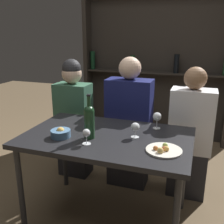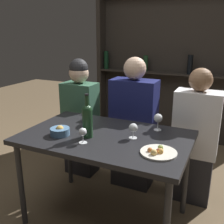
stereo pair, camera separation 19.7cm
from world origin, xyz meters
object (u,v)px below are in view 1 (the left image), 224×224
at_px(wine_glass_0, 135,128).
at_px(wine_glass_2, 86,134).
at_px(food_plate_0, 163,150).
at_px(seated_person_right, 190,138).
at_px(seated_person_center, 129,127).
at_px(seated_person_left, 74,120).
at_px(snack_bowl, 61,133).
at_px(wine_glass_1, 157,117).
at_px(wine_bottle, 89,120).

distance_m(wine_glass_0, wine_glass_2, 0.37).
distance_m(wine_glass_0, food_plate_0, 0.30).
bearing_deg(wine_glass_2, seated_person_right, 49.47).
xyz_separation_m(seated_person_center, seated_person_right, (0.57, 0.00, -0.03)).
bearing_deg(wine_glass_0, seated_person_left, 145.14).
height_order(food_plate_0, snack_bowl, snack_bowl).
bearing_deg(wine_glass_1, seated_person_left, 161.03).
xyz_separation_m(wine_bottle, wine_glass_0, (0.31, 0.12, -0.06)).
bearing_deg(seated_person_center, seated_person_left, 180.00).
bearing_deg(seated_person_left, seated_person_right, 0.00).
relative_size(food_plate_0, snack_bowl, 1.62).
xyz_separation_m(wine_glass_2, seated_person_left, (-0.50, 0.78, -0.21)).
height_order(wine_glass_0, wine_glass_1, wine_glass_1).
relative_size(wine_glass_2, snack_bowl, 0.76).
bearing_deg(wine_glass_0, seated_person_right, 55.64).
distance_m(wine_glass_0, snack_bowl, 0.55).
relative_size(wine_glass_0, wine_glass_1, 0.85).
bearing_deg(food_plate_0, seated_person_right, 78.86).
bearing_deg(food_plate_0, seated_person_center, 121.04).
height_order(food_plate_0, seated_person_right, seated_person_right).
relative_size(snack_bowl, seated_person_left, 0.12).
bearing_deg(seated_person_left, wine_bottle, -54.48).
xyz_separation_m(wine_glass_2, seated_person_center, (0.09, 0.78, -0.22)).
xyz_separation_m(food_plate_0, seated_person_left, (-1.02, 0.72, -0.15)).
relative_size(wine_bottle, seated_person_left, 0.26).
distance_m(wine_bottle, snack_bowl, 0.24).
distance_m(seated_person_center, seated_person_right, 0.58).
bearing_deg(seated_person_right, wine_glass_0, -124.36).
distance_m(snack_bowl, seated_person_left, 0.79).
relative_size(snack_bowl, seated_person_center, 0.11).
distance_m(snack_bowl, seated_person_center, 0.81).
bearing_deg(snack_bowl, wine_bottle, 14.75).
bearing_deg(seated_person_right, seated_person_center, 180.00).
bearing_deg(seated_person_center, wine_bottle, -99.77).
height_order(seated_person_left, seated_person_right, seated_person_left).
xyz_separation_m(wine_glass_1, food_plate_0, (0.12, -0.41, -0.09)).
bearing_deg(wine_glass_0, wine_glass_2, -141.75).
distance_m(seated_person_left, seated_person_right, 1.17).
bearing_deg(snack_bowl, wine_glass_2, -13.32).
distance_m(wine_glass_2, snack_bowl, 0.25).
bearing_deg(wine_glass_1, wine_glass_2, -131.22).
bearing_deg(wine_glass_2, seated_person_center, 83.37).
height_order(wine_bottle, wine_glass_2, wine_bottle).
bearing_deg(wine_bottle, seated_person_center, 80.23).
distance_m(wine_glass_2, seated_person_center, 0.81).
xyz_separation_m(wine_bottle, food_plate_0, (0.55, -0.05, -0.13)).
height_order(wine_glass_0, snack_bowl, wine_glass_0).
xyz_separation_m(seated_person_left, seated_person_right, (1.17, 0.00, -0.04)).
distance_m(wine_glass_1, seated_person_center, 0.51).
distance_m(wine_glass_2, food_plate_0, 0.53).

